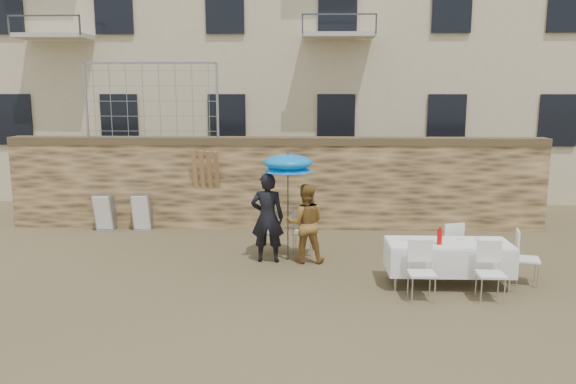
{
  "coord_description": "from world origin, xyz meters",
  "views": [
    {
      "loc": [
        0.78,
        -8.58,
        3.36
      ],
      "look_at": [
        0.4,
        2.2,
        1.4
      ],
      "focal_mm": 35.0,
      "sensor_mm": 36.0,
      "label": 1
    }
  ],
  "objects_px": {
    "man_suit": "(267,218)",
    "woman_dress": "(305,223)",
    "couple_chair_left": "(269,231)",
    "table_chair_front_right": "(491,273)",
    "umbrella": "(288,166)",
    "chair_stack_left": "(107,210)",
    "soda_bottle": "(440,237)",
    "table_chair_side": "(527,258)",
    "couple_chair_right": "(303,231)",
    "table_chair_back": "(448,246)",
    "table_chair_front_left": "(422,272)",
    "banquet_table": "(449,245)",
    "chair_stack_right": "(144,211)"
  },
  "relations": [
    {
      "from": "banquet_table",
      "to": "table_chair_front_left",
      "type": "xyz_separation_m",
      "value": [
        -0.6,
        -0.75,
        -0.25
      ]
    },
    {
      "from": "banquet_table",
      "to": "table_chair_front_left",
      "type": "height_order",
      "value": "table_chair_front_left"
    },
    {
      "from": "woman_dress",
      "to": "table_chair_front_right",
      "type": "distance_m",
      "value": 3.61
    },
    {
      "from": "man_suit",
      "to": "couple_chair_right",
      "type": "height_order",
      "value": "man_suit"
    },
    {
      "from": "table_chair_back",
      "to": "table_chair_front_right",
      "type": "bearing_deg",
      "value": 83.64
    },
    {
      "from": "woman_dress",
      "to": "chair_stack_right",
      "type": "height_order",
      "value": "woman_dress"
    },
    {
      "from": "table_chair_front_right",
      "to": "soda_bottle",
      "type": "bearing_deg",
      "value": 141.64
    },
    {
      "from": "table_chair_front_right",
      "to": "chair_stack_right",
      "type": "relative_size",
      "value": 1.04
    },
    {
      "from": "soda_bottle",
      "to": "couple_chair_left",
      "type": "bearing_deg",
      "value": 147.1
    },
    {
      "from": "woman_dress",
      "to": "table_chair_back",
      "type": "xyz_separation_m",
      "value": [
        2.69,
        -0.46,
        -0.31
      ]
    },
    {
      "from": "table_chair_front_right",
      "to": "table_chair_side",
      "type": "xyz_separation_m",
      "value": [
        0.9,
        0.85,
        0.0
      ]
    },
    {
      "from": "couple_chair_left",
      "to": "chair_stack_left",
      "type": "distance_m",
      "value": 4.58
    },
    {
      "from": "man_suit",
      "to": "table_chair_side",
      "type": "height_order",
      "value": "man_suit"
    },
    {
      "from": "soda_bottle",
      "to": "table_chair_back",
      "type": "relative_size",
      "value": 0.27
    },
    {
      "from": "table_chair_back",
      "to": "couple_chair_right",
      "type": "bearing_deg",
      "value": -37.65
    },
    {
      "from": "soda_bottle",
      "to": "table_chair_front_right",
      "type": "xyz_separation_m",
      "value": [
        0.7,
        -0.6,
        -0.43
      ]
    },
    {
      "from": "table_chair_front_right",
      "to": "chair_stack_right",
      "type": "bearing_deg",
      "value": 149.01
    },
    {
      "from": "couple_chair_left",
      "to": "soda_bottle",
      "type": "height_order",
      "value": "soda_bottle"
    },
    {
      "from": "table_chair_back",
      "to": "table_chair_side",
      "type": "height_order",
      "value": "same"
    },
    {
      "from": "umbrella",
      "to": "table_chair_front_right",
      "type": "distance_m",
      "value": 4.2
    },
    {
      "from": "couple_chair_right",
      "to": "banquet_table",
      "type": "distance_m",
      "value": 3.13
    },
    {
      "from": "man_suit",
      "to": "couple_chair_left",
      "type": "xyz_separation_m",
      "value": [
        0.0,
        0.55,
        -0.41
      ]
    },
    {
      "from": "woman_dress",
      "to": "umbrella",
      "type": "xyz_separation_m",
      "value": [
        -0.35,
        0.1,
        1.12
      ]
    },
    {
      "from": "couple_chair_right",
      "to": "chair_stack_left",
      "type": "height_order",
      "value": "couple_chair_right"
    },
    {
      "from": "table_chair_back",
      "to": "table_chair_side",
      "type": "bearing_deg",
      "value": 132.43
    },
    {
      "from": "couple_chair_right",
      "to": "table_chair_front_left",
      "type": "height_order",
      "value": "same"
    },
    {
      "from": "man_suit",
      "to": "woman_dress",
      "type": "bearing_deg",
      "value": -179.33
    },
    {
      "from": "man_suit",
      "to": "table_chair_front_left",
      "type": "distance_m",
      "value": 3.34
    },
    {
      "from": "table_chair_side",
      "to": "soda_bottle",
      "type": "bearing_deg",
      "value": 112.97
    },
    {
      "from": "table_chair_back",
      "to": "soda_bottle",
      "type": "bearing_deg",
      "value": 49.85
    },
    {
      "from": "table_chair_front_right",
      "to": "woman_dress",
      "type": "bearing_deg",
      "value": 148.24
    },
    {
      "from": "umbrella",
      "to": "couple_chair_left",
      "type": "distance_m",
      "value": 1.55
    },
    {
      "from": "banquet_table",
      "to": "table_chair_side",
      "type": "distance_m",
      "value": 1.43
    },
    {
      "from": "woman_dress",
      "to": "couple_chair_left",
      "type": "relative_size",
      "value": 1.64
    },
    {
      "from": "woman_dress",
      "to": "table_chair_back",
      "type": "height_order",
      "value": "woman_dress"
    },
    {
      "from": "couple_chair_left",
      "to": "table_chair_front_left",
      "type": "bearing_deg",
      "value": 134.45
    },
    {
      "from": "couple_chair_left",
      "to": "table_chair_front_right",
      "type": "height_order",
      "value": "same"
    },
    {
      "from": "couple_chair_left",
      "to": "table_chair_side",
      "type": "height_order",
      "value": "same"
    },
    {
      "from": "umbrella",
      "to": "soda_bottle",
      "type": "relative_size",
      "value": 7.79
    },
    {
      "from": "table_chair_back",
      "to": "woman_dress",
      "type": "bearing_deg",
      "value": -27.12
    },
    {
      "from": "couple_chair_right",
      "to": "couple_chair_left",
      "type": "bearing_deg",
      "value": 8.05
    },
    {
      "from": "table_chair_front_right",
      "to": "chair_stack_left",
      "type": "height_order",
      "value": "table_chair_front_right"
    },
    {
      "from": "umbrella",
      "to": "chair_stack_right",
      "type": "distance_m",
      "value": 4.6
    },
    {
      "from": "umbrella",
      "to": "couple_chair_left",
      "type": "height_order",
      "value": "umbrella"
    },
    {
      "from": "couple_chair_right",
      "to": "table_chair_front_right",
      "type": "bearing_deg",
      "value": 147.87
    },
    {
      "from": "man_suit",
      "to": "chair_stack_left",
      "type": "xyz_separation_m",
      "value": [
        -4.12,
        2.54,
        -0.43
      ]
    },
    {
      "from": "table_chair_back",
      "to": "chair_stack_left",
      "type": "relative_size",
      "value": 1.04
    },
    {
      "from": "table_chair_back",
      "to": "table_chair_front_left",
      "type": "bearing_deg",
      "value": 45.39
    },
    {
      "from": "soda_bottle",
      "to": "table_chair_front_right",
      "type": "height_order",
      "value": "soda_bottle"
    },
    {
      "from": "woman_dress",
      "to": "soda_bottle",
      "type": "relative_size",
      "value": 6.04
    }
  ]
}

